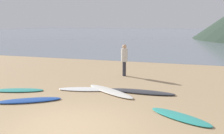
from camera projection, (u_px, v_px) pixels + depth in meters
ground_plane at (140, 67)px, 15.61m from camera, size 120.00×120.00×0.20m
ocean_water at (175, 33)px, 63.73m from camera, size 140.00×100.00×0.01m
surfboard_0 at (18, 90)px, 9.71m from camera, size 2.13×1.16×0.07m
surfboard_1 at (29, 100)px, 8.44m from camera, size 2.18×1.55×0.08m
surfboard_2 at (86, 89)px, 9.87m from camera, size 2.37×1.13×0.07m
surfboard_3 at (110, 91)px, 9.55m from camera, size 2.45×1.84×0.09m
surfboard_4 at (142, 92)px, 9.48m from camera, size 2.62×0.60×0.09m
surfboard_5 at (180, 117)px, 6.99m from camera, size 1.98×1.47×0.07m
person_1 at (124, 57)px, 12.31m from camera, size 0.33×0.33×1.64m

